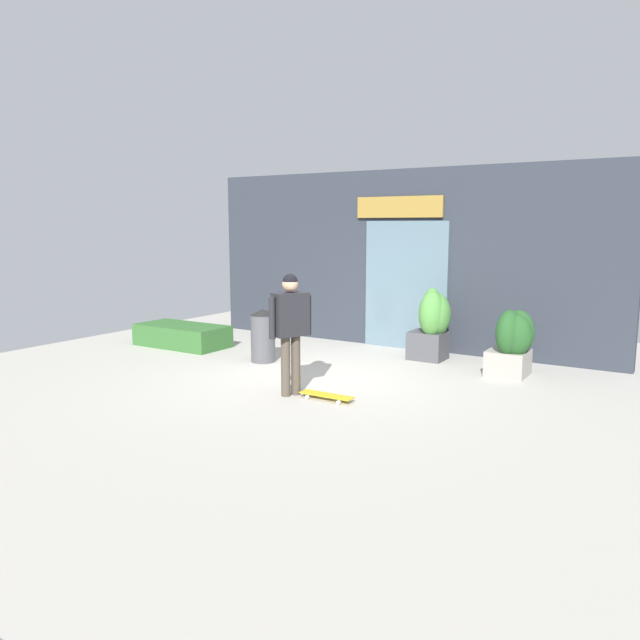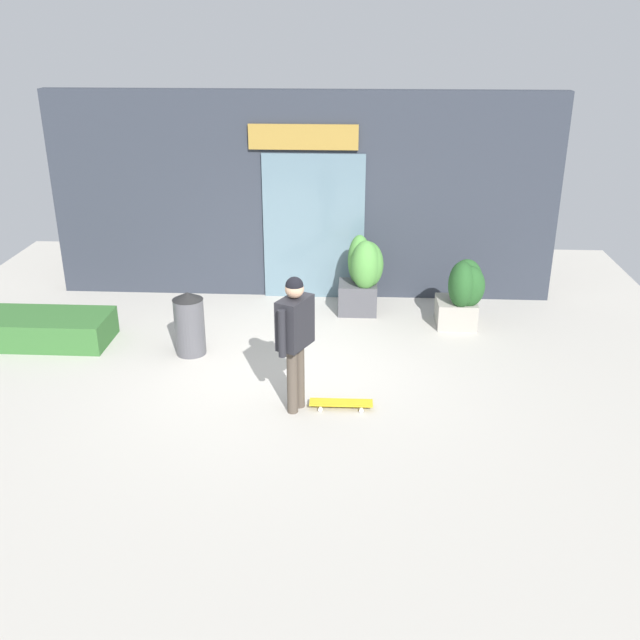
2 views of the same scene
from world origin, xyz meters
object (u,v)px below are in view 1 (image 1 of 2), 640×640
(skateboard, at_px, (327,395))
(planter_box_left, at_px, (432,321))
(planter_box_right, at_px, (512,341))
(skateboarder, at_px, (290,321))
(trash_bin, at_px, (263,335))

(skateboard, height_order, planter_box_left, planter_box_left)
(planter_box_right, bearing_deg, skateboard, -123.80)
(skateboarder, height_order, trash_bin, skateboarder)
(planter_box_right, distance_m, trash_bin, 4.14)
(skateboarder, xyz_separation_m, skateboard, (0.55, 0.06, -0.99))
(planter_box_left, relative_size, trash_bin, 1.36)
(skateboard, xyz_separation_m, planter_box_right, (1.78, 2.65, 0.51))
(skateboard, bearing_deg, planter_box_right, 55.74)
(skateboarder, height_order, planter_box_left, skateboarder)
(skateboarder, relative_size, trash_bin, 1.84)
(skateboard, height_order, planter_box_right, planter_box_right)
(skateboarder, distance_m, trash_bin, 2.29)
(skateboard, bearing_deg, trash_bin, 146.11)
(skateboarder, height_order, skateboard, skateboarder)
(skateboarder, distance_m, skateboard, 1.13)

